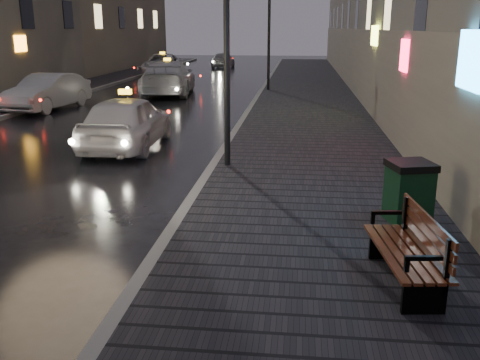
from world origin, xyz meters
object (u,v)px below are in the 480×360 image
object	(u,v)px
taxi_far	(163,65)
car_far	(223,60)
bench	(411,249)
lamp_near	(227,18)
car_left_mid	(48,92)
taxi_mid	(168,78)
lamp_far	(269,23)
taxi_near	(127,121)
trash_bin	(409,192)

from	to	relation	value
taxi_far	car_far	size ratio (longest dim) A/B	1.39
bench	taxi_far	bearing A→B (deg)	102.64
lamp_near	bench	xyz separation A→B (m)	(3.10, -5.79, -2.88)
car_left_mid	taxi_mid	bearing A→B (deg)	63.79
lamp_far	taxi_far	world-z (taller)	lamp_far
taxi_mid	taxi_far	distance (m)	11.59
lamp_near	taxi_near	world-z (taller)	lamp_near
lamp_far	bench	bearing A→B (deg)	-81.91
lamp_far	car_left_mid	bearing A→B (deg)	-140.63
taxi_near	lamp_far	bearing A→B (deg)	-104.04
bench	car_far	size ratio (longest dim) A/B	0.49
lamp_far	taxi_mid	size ratio (longest dim) A/B	0.91
trash_bin	car_far	xyz separation A→B (m)	(-8.30, 36.53, -0.02)
taxi_near	taxi_far	bearing A→B (deg)	-79.39
lamp_far	car_left_mid	world-z (taller)	lamp_far
bench	car_left_mid	world-z (taller)	car_left_mid
lamp_near	trash_bin	bearing A→B (deg)	-45.05
trash_bin	car_left_mid	xyz separation A→B (m)	(-12.14, 12.40, 0.05)
car_left_mid	taxi_far	world-z (taller)	taxi_far
lamp_far	bench	world-z (taller)	lamp_far
taxi_far	trash_bin	bearing A→B (deg)	-76.14
taxi_near	taxi_far	distance (m)	23.94
bench	taxi_mid	bearing A→B (deg)	104.78
lamp_far	bench	xyz separation A→B (m)	(3.10, -21.79, -2.88)
taxi_near	car_left_mid	distance (m)	8.70
taxi_near	bench	bearing A→B (deg)	126.73
lamp_far	trash_bin	xyz separation A→B (m)	(3.49, -19.50, -2.82)
bench	taxi_near	distance (m)	10.11
car_left_mid	taxi_far	xyz separation A→B (m)	(0.58, 16.69, 0.01)
lamp_far	taxi_near	world-z (taller)	lamp_far
bench	lamp_far	bearing A→B (deg)	91.16
lamp_far	taxi_near	xyz separation A→B (m)	(-3.13, -13.83, -2.74)
lamp_near	taxi_far	bearing A→B (deg)	107.49
car_left_mid	car_far	size ratio (longest dim) A/B	1.15
car_left_mid	car_far	world-z (taller)	car_left_mid
bench	trash_bin	distance (m)	2.33
taxi_near	car_left_mid	xyz separation A→B (m)	(-5.52, 6.73, -0.03)
trash_bin	car_far	distance (m)	37.46
taxi_mid	car_far	xyz separation A→B (m)	(0.15, 18.60, -0.19)
car_left_mid	taxi_mid	distance (m)	6.65
car_left_mid	trash_bin	bearing A→B (deg)	-38.06
bench	taxi_near	xyz separation A→B (m)	(-6.23, 7.97, 0.14)
lamp_near	taxi_mid	world-z (taller)	lamp_near
lamp_far	bench	distance (m)	22.20
lamp_near	trash_bin	xyz separation A→B (m)	(3.49, -3.50, -2.82)
bench	car_far	world-z (taller)	car_far
taxi_far	car_far	world-z (taller)	taxi_far
taxi_mid	car_far	world-z (taller)	taxi_mid
taxi_near	car_left_mid	world-z (taller)	taxi_near
taxi_near	car_far	xyz separation A→B (m)	(-1.68, 30.85, -0.10)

